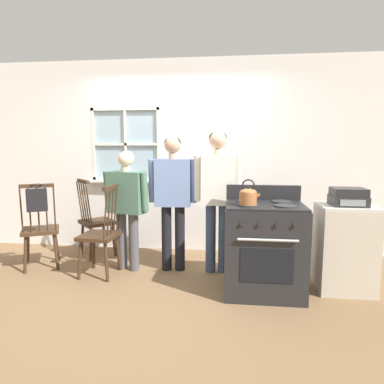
{
  "coord_description": "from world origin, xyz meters",
  "views": [
    {
      "loc": [
        0.77,
        -3.43,
        1.5
      ],
      "look_at": [
        0.33,
        0.27,
        1.0
      ],
      "focal_mm": 32.0,
      "sensor_mm": 36.0,
      "label": 1
    }
  ],
  "objects_px": {
    "chair_near_wall": "(101,235)",
    "kettle": "(248,196)",
    "chair_by_window": "(40,230)",
    "person_elderly_left": "(127,200)",
    "person_teen_center": "(173,191)",
    "chair_center_cluster": "(95,222)",
    "side_counter": "(344,248)",
    "potted_plant": "(122,176)",
    "handbag": "(37,199)",
    "stereo": "(348,197)",
    "person_adult_right": "(218,188)",
    "stove": "(264,248)"
  },
  "relations": [
    {
      "from": "kettle",
      "to": "person_adult_right",
      "type": "bearing_deg",
      "value": 116.72
    },
    {
      "from": "chair_near_wall",
      "to": "kettle",
      "type": "height_order",
      "value": "kettle"
    },
    {
      "from": "chair_center_cluster",
      "to": "chair_near_wall",
      "type": "bearing_deg",
      "value": 164.05
    },
    {
      "from": "chair_by_window",
      "to": "potted_plant",
      "type": "relative_size",
      "value": 4.08
    },
    {
      "from": "person_teen_center",
      "to": "person_elderly_left",
      "type": "bearing_deg",
      "value": -179.39
    },
    {
      "from": "chair_center_cluster",
      "to": "stove",
      "type": "relative_size",
      "value": 0.98
    },
    {
      "from": "kettle",
      "to": "potted_plant",
      "type": "distance_m",
      "value": 2.25
    },
    {
      "from": "person_adult_right",
      "to": "kettle",
      "type": "height_order",
      "value": "person_adult_right"
    },
    {
      "from": "chair_by_window",
      "to": "chair_center_cluster",
      "type": "xyz_separation_m",
      "value": [
        0.49,
        0.53,
        0.0
      ]
    },
    {
      "from": "person_adult_right",
      "to": "handbag",
      "type": "height_order",
      "value": "person_adult_right"
    },
    {
      "from": "chair_by_window",
      "to": "chair_near_wall",
      "type": "height_order",
      "value": "same"
    },
    {
      "from": "handbag",
      "to": "side_counter",
      "type": "distance_m",
      "value": 3.44
    },
    {
      "from": "kettle",
      "to": "stereo",
      "type": "bearing_deg",
      "value": 15.57
    },
    {
      "from": "kettle",
      "to": "side_counter",
      "type": "relative_size",
      "value": 0.27
    },
    {
      "from": "chair_center_cluster",
      "to": "potted_plant",
      "type": "distance_m",
      "value": 0.75
    },
    {
      "from": "chair_near_wall",
      "to": "stove",
      "type": "relative_size",
      "value": 0.98
    },
    {
      "from": "person_elderly_left",
      "to": "side_counter",
      "type": "relative_size",
      "value": 1.6
    },
    {
      "from": "person_elderly_left",
      "to": "stove",
      "type": "bearing_deg",
      "value": -1.77
    },
    {
      "from": "chair_near_wall",
      "to": "chair_by_window",
      "type": "bearing_deg",
      "value": -96.42
    },
    {
      "from": "chair_center_cluster",
      "to": "person_elderly_left",
      "type": "relative_size",
      "value": 0.74
    },
    {
      "from": "chair_by_window",
      "to": "person_elderly_left",
      "type": "xyz_separation_m",
      "value": [
        1.08,
        0.07,
        0.39
      ]
    },
    {
      "from": "chair_by_window",
      "to": "person_teen_center",
      "type": "distance_m",
      "value": 1.72
    },
    {
      "from": "person_teen_center",
      "to": "handbag",
      "type": "height_order",
      "value": "person_teen_center"
    },
    {
      "from": "chair_by_window",
      "to": "chair_near_wall",
      "type": "xyz_separation_m",
      "value": [
        0.84,
        -0.15,
        0.0
      ]
    },
    {
      "from": "chair_by_window",
      "to": "side_counter",
      "type": "relative_size",
      "value": 1.18
    },
    {
      "from": "kettle",
      "to": "potted_plant",
      "type": "xyz_separation_m",
      "value": [
        -1.74,
        1.43,
        0.05
      ]
    },
    {
      "from": "person_elderly_left",
      "to": "stove",
      "type": "xyz_separation_m",
      "value": [
        1.59,
        -0.48,
        -0.39
      ]
    },
    {
      "from": "person_elderly_left",
      "to": "stereo",
      "type": "xyz_separation_m",
      "value": [
        2.43,
        -0.33,
        0.13
      ]
    },
    {
      "from": "chair_near_wall",
      "to": "side_counter",
      "type": "distance_m",
      "value": 2.68
    },
    {
      "from": "chair_near_wall",
      "to": "person_elderly_left",
      "type": "bearing_deg",
      "value": 135.57
    },
    {
      "from": "kettle",
      "to": "potted_plant",
      "type": "relative_size",
      "value": 0.95
    },
    {
      "from": "person_adult_right",
      "to": "kettle",
      "type": "xyz_separation_m",
      "value": [
        0.33,
        -0.65,
        0.0
      ]
    },
    {
      "from": "stove",
      "to": "potted_plant",
      "type": "relative_size",
      "value": 4.16
    },
    {
      "from": "chair_by_window",
      "to": "handbag",
      "type": "bearing_deg",
      "value": 90.0
    },
    {
      "from": "kettle",
      "to": "stereo",
      "type": "height_order",
      "value": "kettle"
    },
    {
      "from": "chair_by_window",
      "to": "side_counter",
      "type": "distance_m",
      "value": 3.52
    },
    {
      "from": "person_teen_center",
      "to": "stereo",
      "type": "xyz_separation_m",
      "value": [
        1.87,
        -0.37,
        0.01
      ]
    },
    {
      "from": "handbag",
      "to": "kettle",
      "type": "bearing_deg",
      "value": -7.89
    },
    {
      "from": "chair_near_wall",
      "to": "person_teen_center",
      "type": "height_order",
      "value": "person_teen_center"
    },
    {
      "from": "person_teen_center",
      "to": "potted_plant",
      "type": "xyz_separation_m",
      "value": [
        -0.89,
        0.77,
        0.1
      ]
    },
    {
      "from": "chair_near_wall",
      "to": "stereo",
      "type": "xyz_separation_m",
      "value": [
        2.68,
        -0.1,
        0.51
      ]
    },
    {
      "from": "chair_near_wall",
      "to": "person_elderly_left",
      "type": "relative_size",
      "value": 0.74
    },
    {
      "from": "side_counter",
      "to": "potted_plant",
      "type": "bearing_deg",
      "value": 157.87
    },
    {
      "from": "kettle",
      "to": "chair_by_window",
      "type": "bearing_deg",
      "value": 167.82
    },
    {
      "from": "person_elderly_left",
      "to": "chair_center_cluster",
      "type": "bearing_deg",
      "value": 157.42
    },
    {
      "from": "chair_by_window",
      "to": "stereo",
      "type": "height_order",
      "value": "stereo"
    },
    {
      "from": "chair_by_window",
      "to": "side_counter",
      "type": "xyz_separation_m",
      "value": [
        3.51,
        -0.23,
        -0.02
      ]
    },
    {
      "from": "handbag",
      "to": "person_elderly_left",
      "type": "bearing_deg",
      "value": 15.86
    },
    {
      "from": "potted_plant",
      "to": "stereo",
      "type": "height_order",
      "value": "potted_plant"
    },
    {
      "from": "chair_by_window",
      "to": "stove",
      "type": "height_order",
      "value": "stove"
    }
  ]
}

